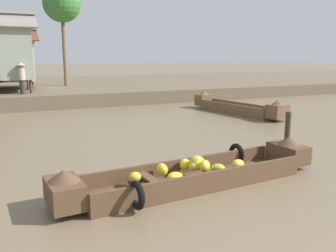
# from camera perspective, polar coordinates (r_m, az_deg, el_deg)

# --- Properties ---
(ground_plane) EXTENTS (300.00, 300.00, 0.00)m
(ground_plane) POSITION_cam_1_polar(r_m,az_deg,el_deg) (11.84, -5.32, -2.14)
(ground_plane) COLOR #726047
(riverbank_strip) EXTENTS (160.00, 20.00, 0.76)m
(riverbank_strip) POSITION_cam_1_polar(r_m,az_deg,el_deg) (29.20, -17.38, 5.93)
(riverbank_strip) COLOR brown
(riverbank_strip) RESTS_ON ground
(banana_boat) EXTENTS (6.09, 2.05, 0.76)m
(banana_boat) POSITION_cam_1_polar(r_m,az_deg,el_deg) (7.60, 4.35, -7.62)
(banana_boat) COLOR brown
(banana_boat) RESTS_ON ground
(fishing_skiff_distant) EXTENTS (1.56, 5.74, 0.91)m
(fishing_skiff_distant) POSITION_cam_1_polar(r_m,az_deg,el_deg) (17.52, 10.89, 3.01)
(fishing_skiff_distant) COLOR brown
(fishing_skiff_distant) RESTS_ON ground
(palm_tree_near) EXTENTS (2.52, 2.52, 6.75)m
(palm_tree_near) POSITION_cam_1_polar(r_m,az_deg,el_deg) (25.93, -16.71, 18.29)
(palm_tree_near) COLOR brown
(palm_tree_near) RESTS_ON riverbank_strip
(vendor_person) EXTENTS (0.44, 0.44, 1.66)m
(vendor_person) POSITION_cam_1_polar(r_m,az_deg,el_deg) (20.46, -22.46, 7.34)
(vendor_person) COLOR #332D28
(vendor_person) RESTS_ON riverbank_strip
(mooring_post) EXTENTS (0.14, 0.14, 1.35)m
(mooring_post) POSITION_cam_1_polar(r_m,az_deg,el_deg) (9.41, 18.59, -1.88)
(mooring_post) COLOR #423323
(mooring_post) RESTS_ON ground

